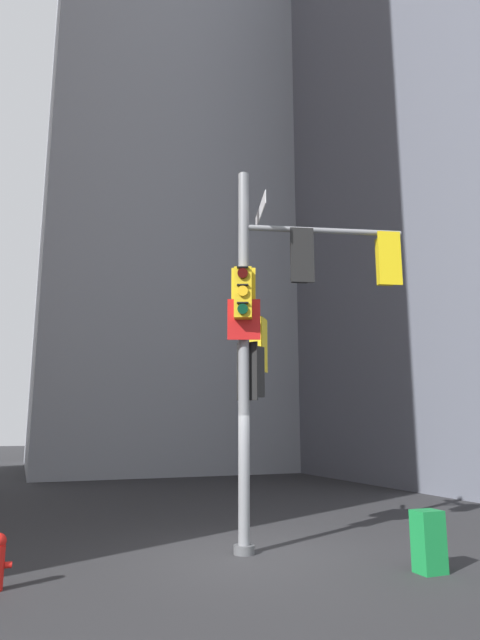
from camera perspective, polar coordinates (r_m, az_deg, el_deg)
name	(u,v)px	position (r m, az deg, el deg)	size (l,w,h in m)	color
ground	(244,554)	(10.86, 0.42, -23.23)	(120.00, 120.00, 0.00)	#2D2D30
building_mid_block	(170,93)	(39.65, -7.34, 22.46)	(14.63, 14.63, 48.17)	#9399A3
signal_pole_assembly	(275,320)	(11.01, 3.64, 0.03)	(3.62, 2.47, 7.47)	gray
newspaper_box	(429,541)	(9.95, 19.06, -20.97)	(0.45, 0.36, 0.96)	#198C3F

